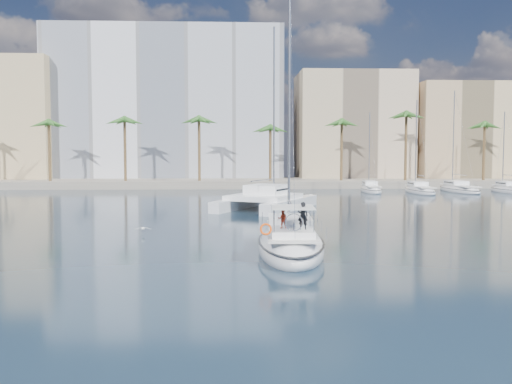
{
  "coord_description": "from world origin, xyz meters",
  "views": [
    {
      "loc": [
        -0.18,
        -34.41,
        5.92
      ],
      "look_at": [
        1.37,
        1.5,
        3.35
      ],
      "focal_mm": 40.0,
      "sensor_mm": 36.0,
      "label": 1
    }
  ],
  "objects": [
    {
      "name": "seagull",
      "position": [
        -6.5,
        6.3,
        0.4
      ],
      "size": [
        1.2,
        0.51,
        0.22
      ],
      "color": "silver",
      "rests_on": "ground"
    },
    {
      "name": "moored_yacht_b",
      "position": [
        26.5,
        45.0,
        0.0
      ],
      "size": [
        3.32,
        10.83,
        13.72
      ],
      "primitive_type": null,
      "rotation": [
        0.0,
        0.0,
        -0.02
      ],
      "color": "white",
      "rests_on": "ground"
    },
    {
      "name": "building_modern",
      "position": [
        -12.0,
        73.0,
        14.0
      ],
      "size": [
        42.0,
        16.0,
        28.0
      ],
      "primitive_type": "cube",
      "color": "silver",
      "rests_on": "ground"
    },
    {
      "name": "quay",
      "position": [
        0.0,
        61.0,
        0.6
      ],
      "size": [
        120.0,
        14.0,
        1.2
      ],
      "primitive_type": "cube",
      "color": "gray",
      "rests_on": "ground"
    },
    {
      "name": "building_beige",
      "position": [
        22.0,
        70.0,
        10.0
      ],
      "size": [
        20.0,
        14.0,
        20.0
      ],
      "primitive_type": "cube",
      "color": "#C3A98C",
      "rests_on": "ground"
    },
    {
      "name": "palm_centre",
      "position": [
        0.0,
        57.0,
        10.28
      ],
      "size": [
        3.6,
        3.6,
        12.3
      ],
      "color": "brown",
      "rests_on": "ground"
    },
    {
      "name": "moored_yacht_a",
      "position": [
        20.0,
        47.0,
        0.0
      ],
      "size": [
        3.37,
        9.52,
        11.9
      ],
      "primitive_type": null,
      "rotation": [
        0.0,
        0.0,
        -0.07
      ],
      "color": "white",
      "rests_on": "ground"
    },
    {
      "name": "catamaran",
      "position": [
        3.33,
        23.57,
        1.17
      ],
      "size": [
        11.63,
        14.5,
        18.79
      ],
      "rotation": [
        0.0,
        0.0,
        -0.47
      ],
      "color": "white",
      "rests_on": "ground"
    },
    {
      "name": "ground",
      "position": [
        0.0,
        0.0,
        0.0
      ],
      "size": [
        160.0,
        160.0,
        0.0
      ],
      "primitive_type": "plane",
      "color": "black",
      "rests_on": "ground"
    },
    {
      "name": "main_sloop",
      "position": [
        3.29,
        -1.34,
        0.54
      ],
      "size": [
        4.54,
        12.25,
        17.88
      ],
      "rotation": [
        0.0,
        0.0,
        -0.06
      ],
      "color": "white",
      "rests_on": "ground"
    },
    {
      "name": "palm_right",
      "position": [
        34.0,
        57.0,
        10.28
      ],
      "size": [
        3.6,
        3.6,
        12.3
      ],
      "color": "brown",
      "rests_on": "ground"
    },
    {
      "name": "building_tan_right",
      "position": [
        42.0,
        68.0,
        9.0
      ],
      "size": [
        18.0,
        12.0,
        18.0
      ],
      "primitive_type": "cube",
      "color": "tan",
      "rests_on": "ground"
    },
    {
      "name": "moored_yacht_c",
      "position": [
        33.0,
        47.0,
        0.0
      ],
      "size": [
        3.98,
        12.33,
        15.54
      ],
      "primitive_type": null,
      "rotation": [
        0.0,
        0.0,
        0.03
      ],
      "color": "white",
      "rests_on": "ground"
    },
    {
      "name": "palm_left",
      "position": [
        -34.0,
        57.0,
        10.28
      ],
      "size": [
        3.6,
        3.6,
        12.3
      ],
      "color": "brown",
      "rests_on": "ground"
    },
    {
      "name": "moored_yacht_d",
      "position": [
        39.5,
        45.0,
        0.0
      ],
      "size": [
        3.52,
        9.55,
        11.9
      ],
      "primitive_type": null,
      "rotation": [
        0.0,
        0.0,
        0.09
      ],
      "color": "white",
      "rests_on": "ground"
    }
  ]
}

